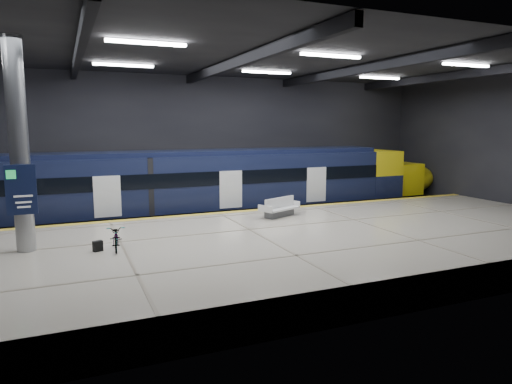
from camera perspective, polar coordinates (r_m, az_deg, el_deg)
ground at (r=19.48m, az=-1.94°, el=-7.23°), size 30.00×30.00×0.00m
room_shell at (r=18.77m, az=-2.03°, el=9.84°), size 30.10×16.10×8.05m
platform at (r=17.10m, az=1.09°, el=-7.53°), size 30.00×11.00×1.10m
safety_strip at (r=21.75m, az=-4.56°, el=-2.61°), size 30.00×0.40×0.01m
rails at (r=24.52m, az=-6.57°, el=-3.84°), size 30.00×1.52×0.16m
train at (r=24.14m, az=-6.99°, el=0.73°), size 29.40×2.84×3.79m
bench at (r=20.82m, az=2.95°, el=-2.24°), size 2.16×1.56×0.88m
bicycle at (r=16.01m, az=-17.06°, el=-5.40°), size 0.74×1.66×0.85m
pannier_bag at (r=16.03m, az=-19.17°, el=-6.40°), size 0.34×0.27×0.35m
info_column at (r=16.56m, az=-27.49°, el=4.76°), size 0.90×0.78×6.90m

